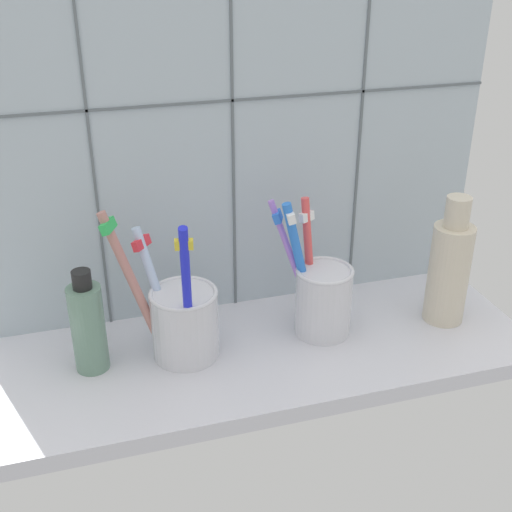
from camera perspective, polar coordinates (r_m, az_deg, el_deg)
The scene contains 6 objects.
counter_slab at distance 78.11cm, azimuth 0.32°, elevation -8.62°, with size 64.00×22.00×2.00cm, color silver.
tile_wall_back at distance 78.85cm, azimuth -2.19°, elevation 9.25°, with size 64.00×2.20×45.00cm.
toothbrush_cup_left at distance 74.52cm, azimuth -6.39°, elevation -5.38°, with size 12.17×9.97×18.38cm.
toothbrush_cup_right at distance 78.56cm, azimuth 5.62°, elevation -3.40°, with size 9.65×7.24×16.86cm.
ceramic_vase at distance 83.25cm, azimuth 16.18°, elevation -0.91°, with size 4.91×4.91×16.25cm.
soap_bottle at distance 73.94cm, azimuth -14.28°, elevation -5.86°, with size 3.70×3.70×12.11cm.
Camera 1 is at (-18.46, -60.85, 46.35)cm, focal length 46.43 mm.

